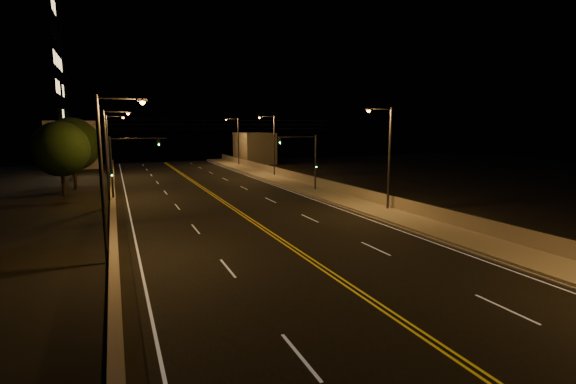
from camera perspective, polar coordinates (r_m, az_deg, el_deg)
name	(u,v)px	position (r m, az deg, el deg)	size (l,w,h in m)	color
ground	(445,351)	(15.35, 20.71, -19.64)	(160.00, 160.00, 0.00)	black
road	(254,222)	(31.93, -4.71, -4.12)	(18.00, 120.00, 0.02)	black
sidewalk	(373,210)	(36.62, 11.58, -2.36)	(3.60, 120.00, 0.30)	gray
curb	(355,212)	(35.63, 9.08, -2.73)	(0.14, 120.00, 0.15)	gray
parapet_wall	(389,201)	(37.45, 13.70, -1.18)	(0.30, 120.00, 1.00)	gray
jersey_barrier	(114,230)	(30.39, -22.74, -4.78)	(0.45, 120.00, 0.73)	gray
distant_building_right	(254,148)	(83.99, -4.65, 6.03)	(6.00, 10.00, 6.04)	gray
distant_building_left	(73,145)	(83.11, -27.31, 5.79)	(8.00, 8.00, 8.21)	gray
parapet_rail	(390,195)	(37.36, 13.73, -0.38)	(0.06, 0.06, 120.00)	black
lane_markings	(254,222)	(31.87, -4.67, -4.13)	(17.32, 116.00, 0.00)	silver
streetlight_1	(387,152)	(35.88, 13.36, 5.32)	(2.55, 0.28, 8.79)	#2D2D33
streetlight_2	(272,142)	(59.97, -2.16, 6.90)	(2.55, 0.28, 8.79)	#2D2D33
streetlight_3	(237,138)	(77.59, -7.02, 7.29)	(2.55, 0.28, 8.79)	#2D2D33
streetlight_4	(107,168)	(23.60, -23.51, 3.09)	(2.55, 0.28, 8.79)	#2D2D33
streetlight_5	(109,149)	(44.08, -23.27, 5.47)	(2.55, 0.28, 8.79)	#2D2D33
streetlight_6	(110,142)	(63.45, -23.18, 6.30)	(2.55, 0.28, 8.79)	#2D2D33
traffic_signal_right	(308,157)	(45.76, 2.68, 4.87)	(5.11, 0.31, 6.33)	#2D2D33
traffic_signal_left	(123,162)	(41.36, -21.68, 3.82)	(5.11, 0.31, 6.33)	#2D2D33
overhead_wires	(221,125)	(40.26, -9.10, 9.09)	(22.00, 0.03, 0.83)	black
tree_0	(61,149)	(49.71, -28.66, 5.17)	(5.73, 5.73, 7.76)	black
tree_1	(72,144)	(54.17, -27.42, 5.82)	(6.10, 6.10, 8.27)	black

